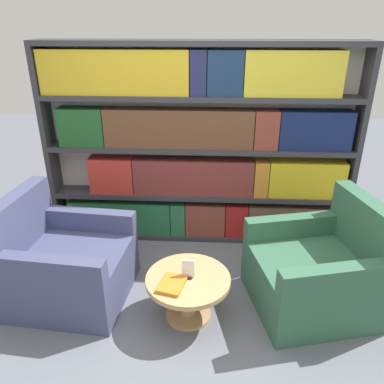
# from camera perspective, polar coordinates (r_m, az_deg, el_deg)

# --- Properties ---
(ground_plane) EXTENTS (14.00, 14.00, 0.00)m
(ground_plane) POSITION_cam_1_polar(r_m,az_deg,el_deg) (3.16, 0.01, -19.47)
(ground_plane) COLOR slate
(bookshelf) EXTENTS (3.13, 0.30, 2.04)m
(bookshelf) POSITION_cam_1_polar(r_m,az_deg,el_deg) (3.83, 1.32, 6.66)
(bookshelf) COLOR silver
(bookshelf) RESTS_ON ground_plane
(armchair_left) EXTENTS (1.02, 0.95, 0.93)m
(armchair_left) POSITION_cam_1_polar(r_m,az_deg,el_deg) (3.42, -18.76, -10.44)
(armchair_left) COLOR #42476B
(armchair_left) RESTS_ON ground_plane
(armchair_right) EXTENTS (1.12, 1.06, 0.93)m
(armchair_right) POSITION_cam_1_polar(r_m,az_deg,el_deg) (3.32, 18.68, -11.56)
(armchair_right) COLOR #336047
(armchair_right) RESTS_ON ground_plane
(coffee_table) EXTENTS (0.67, 0.67, 0.38)m
(coffee_table) POSITION_cam_1_polar(r_m,az_deg,el_deg) (3.05, -0.60, -14.49)
(coffee_table) COLOR tan
(coffee_table) RESTS_ON ground_plane
(table_sign) EXTENTS (0.10, 0.06, 0.16)m
(table_sign) POSITION_cam_1_polar(r_m,az_deg,el_deg) (2.94, -0.61, -11.85)
(table_sign) COLOR black
(table_sign) RESTS_ON coffee_table
(stray_book) EXTENTS (0.23, 0.28, 0.03)m
(stray_book) POSITION_cam_1_polar(r_m,az_deg,el_deg) (2.90, -3.06, -13.85)
(stray_book) COLOR orange
(stray_book) RESTS_ON coffee_table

